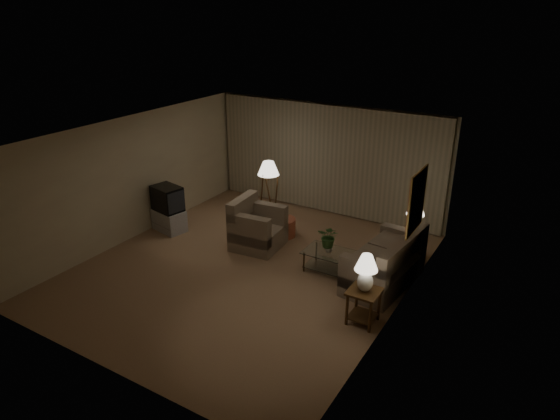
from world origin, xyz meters
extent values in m
plane|color=#A77F5C|center=(0.00, 0.00, 0.00)|extent=(7.00, 7.00, 0.00)
cube|color=beige|center=(0.00, 3.50, 1.35)|extent=(6.00, 0.04, 2.70)
cube|color=beige|center=(-3.00, 0.00, 1.35)|extent=(0.04, 7.00, 2.70)
cube|color=beige|center=(3.00, 0.00, 1.35)|extent=(0.04, 7.00, 2.70)
cube|color=white|center=(0.00, 0.00, 2.70)|extent=(6.00, 7.00, 0.04)
cube|color=#B9AD90|center=(0.00, 3.42, 1.35)|extent=(5.85, 0.12, 2.65)
cube|color=gold|center=(2.98, 0.80, 1.75)|extent=(0.03, 0.90, 1.10)
cube|color=#B02920|center=(2.95, 0.80, 1.75)|extent=(0.02, 0.80, 1.00)
cube|color=#806E5B|center=(2.50, 0.80, 0.21)|extent=(2.00, 1.28, 0.42)
cube|color=#806E5B|center=(-0.34, 0.89, 0.22)|extent=(1.17, 1.13, 0.44)
cube|color=#3B2510|center=(2.65, -0.55, 0.58)|extent=(0.50, 0.50, 0.04)
cube|color=#3B2510|center=(2.65, -0.55, 0.12)|extent=(0.42, 0.42, 0.02)
cylinder|color=#3B2510|center=(2.45, -0.75, 0.28)|extent=(0.05, 0.05, 0.56)
cylinder|color=#3B2510|center=(2.45, -0.35, 0.28)|extent=(0.05, 0.05, 0.56)
cylinder|color=#3B2510|center=(2.85, -0.75, 0.28)|extent=(0.05, 0.05, 0.56)
cylinder|color=#3B2510|center=(2.85, -0.35, 0.28)|extent=(0.05, 0.05, 0.56)
cube|color=#3B2510|center=(2.65, 2.05, 0.58)|extent=(0.50, 0.42, 0.04)
cube|color=#3B2510|center=(2.65, 2.05, 0.12)|extent=(0.42, 0.35, 0.02)
cylinder|color=#3B2510|center=(2.45, 1.90, 0.28)|extent=(0.05, 0.05, 0.56)
cylinder|color=#3B2510|center=(2.45, 2.21, 0.28)|extent=(0.05, 0.05, 0.56)
cylinder|color=#3B2510|center=(2.85, 1.90, 0.28)|extent=(0.05, 0.05, 0.56)
cylinder|color=#3B2510|center=(2.85, 2.21, 0.28)|extent=(0.05, 0.05, 0.56)
ellipsoid|color=silver|center=(2.65, -0.55, 0.76)|extent=(0.26, 0.26, 0.33)
cylinder|color=silver|center=(2.65, -0.55, 0.96)|extent=(0.03, 0.03, 0.07)
cone|color=beige|center=(2.65, -0.55, 1.11)|extent=(0.37, 0.37, 0.26)
ellipsoid|color=silver|center=(2.65, 2.05, 0.76)|extent=(0.26, 0.26, 0.32)
cylinder|color=silver|center=(2.65, 2.05, 0.96)|extent=(0.03, 0.03, 0.07)
cone|color=beige|center=(2.65, 2.05, 1.10)|extent=(0.37, 0.37, 0.26)
cube|color=silver|center=(1.56, 0.70, 0.41)|extent=(1.23, 0.67, 0.02)
cube|color=silver|center=(1.56, 0.70, 0.10)|extent=(1.14, 0.58, 0.01)
cylinder|color=#42321A|center=(1.02, 0.44, 0.20)|extent=(0.04, 0.04, 0.40)
cylinder|color=#42321A|center=(1.02, 0.97, 0.20)|extent=(0.04, 0.04, 0.40)
cylinder|color=#42321A|center=(2.11, 0.44, 0.20)|extent=(0.04, 0.04, 0.40)
cylinder|color=#42321A|center=(2.11, 0.97, 0.20)|extent=(0.04, 0.04, 0.40)
cube|color=#B3B3B6|center=(-2.55, 0.53, 0.25)|extent=(0.95, 0.78, 0.50)
cube|color=black|center=(-2.55, 0.53, 0.79)|extent=(0.86, 0.75, 0.57)
cylinder|color=#3B2510|center=(-0.79, 2.03, 1.20)|extent=(0.04, 0.04, 0.22)
cone|color=beige|center=(-0.79, 2.03, 1.38)|extent=(0.50, 0.50, 0.31)
cylinder|color=#AF5B3B|center=(-0.18, 1.62, 0.20)|extent=(0.69, 0.69, 0.40)
imported|color=white|center=(1.41, 0.70, 0.49)|extent=(0.16, 0.16, 0.15)
imported|color=#3A692E|center=(1.41, 0.70, 0.79)|extent=(0.45, 0.40, 0.45)
imported|color=olive|center=(1.81, 0.60, 0.42)|extent=(0.16, 0.21, 0.02)
camera|label=1|loc=(5.03, -7.15, 4.87)|focal=32.00mm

